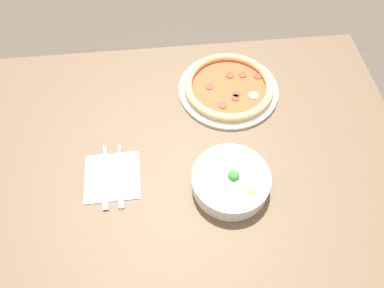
{
  "coord_description": "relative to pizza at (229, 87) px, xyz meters",
  "views": [
    {
      "loc": [
        0.06,
        0.58,
        1.65
      ],
      "look_at": [
        -0.0,
        -0.01,
        0.76
      ],
      "focal_mm": 35.0,
      "sensor_mm": 36.0,
      "label": 1
    }
  ],
  "objects": [
    {
      "name": "ground_plane",
      "position": [
        0.14,
        0.22,
        -0.76
      ],
      "size": [
        8.0,
        8.0,
        0.0
      ],
      "primitive_type": "plane",
      "color": "#4C4238"
    },
    {
      "name": "dining_table",
      "position": [
        0.14,
        0.22,
        -0.12
      ],
      "size": [
        1.25,
        0.9,
        0.74
      ],
      "color": "brown",
      "rests_on": "ground_plane"
    },
    {
      "name": "pizza",
      "position": [
        0.0,
        0.0,
        0.0
      ],
      "size": [
        0.32,
        0.32,
        0.04
      ],
      "color": "white",
      "rests_on": "dining_table"
    },
    {
      "name": "bowl",
      "position": [
        0.05,
        0.34,
        0.01
      ],
      "size": [
        0.21,
        0.21,
        0.07
      ],
      "color": "white",
      "rests_on": "dining_table"
    },
    {
      "name": "napkin",
      "position": [
        0.37,
        0.28,
        -0.02
      ],
      "size": [
        0.15,
        0.15,
        0.0
      ],
      "color": "white",
      "rests_on": "dining_table"
    },
    {
      "name": "fork",
      "position": [
        0.35,
        0.28,
        -0.01
      ],
      "size": [
        0.02,
        0.2,
        0.0
      ],
      "rotation": [
        0.0,
        0.0,
        1.6
      ],
      "color": "silver",
      "rests_on": "napkin"
    },
    {
      "name": "knife",
      "position": [
        0.39,
        0.27,
        -0.01
      ],
      "size": [
        0.02,
        0.2,
        0.01
      ],
      "rotation": [
        0.0,
        0.0,
        1.6
      ],
      "color": "silver",
      "rests_on": "napkin"
    }
  ]
}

